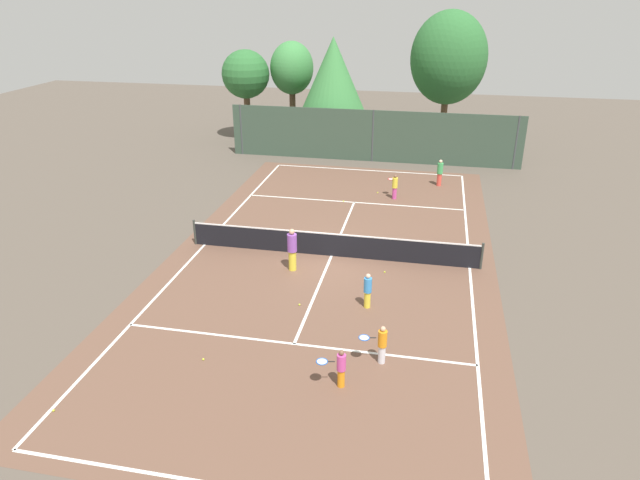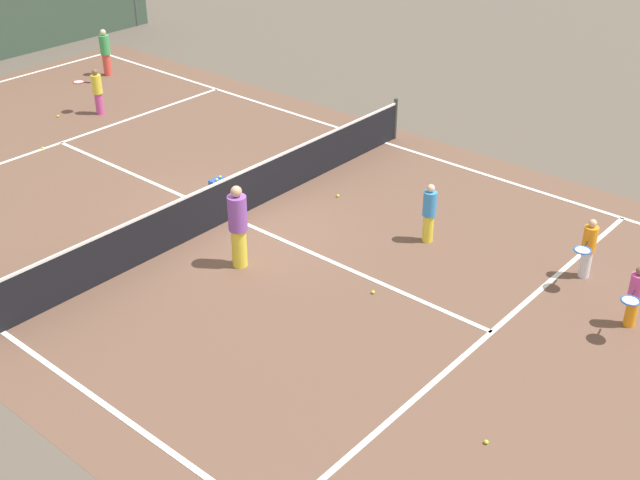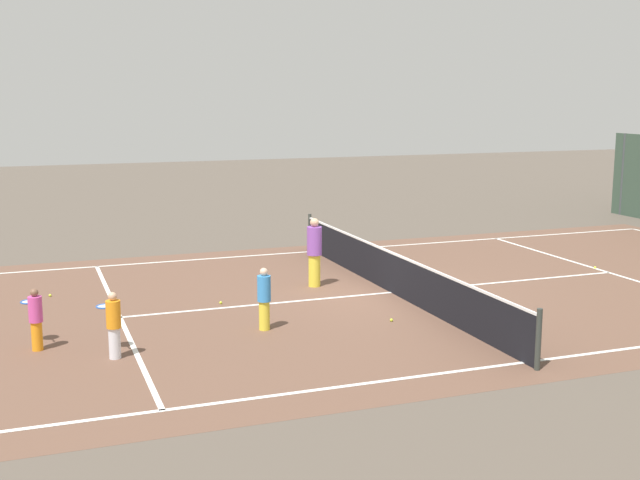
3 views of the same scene
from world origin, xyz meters
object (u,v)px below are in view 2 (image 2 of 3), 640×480
(player_4, at_px, (429,213))
(ball_crate, at_px, (220,187))
(player_0, at_px, (97,91))
(tennis_ball_1, at_px, (43,148))
(player_2, at_px, (106,52))
(player_3, at_px, (588,248))
(tennis_ball_4, at_px, (58,116))
(tennis_ball_2, at_px, (338,196))
(tennis_ball_3, at_px, (373,292))
(tennis_ball_6, at_px, (486,442))
(player_1, at_px, (238,226))
(tennis_ball_0, at_px, (95,272))
(player_5, at_px, (635,296))

(player_4, xyz_separation_m, ball_crate, (-1.29, 4.81, -0.47))
(player_0, distance_m, tennis_ball_1, 2.75)
(player_2, distance_m, player_3, 16.86)
(tennis_ball_4, bearing_deg, tennis_ball_1, -133.50)
(tennis_ball_1, xyz_separation_m, tennis_ball_2, (2.82, -7.47, 0.00))
(tennis_ball_3, bearing_deg, ball_crate, 78.96)
(ball_crate, xyz_separation_m, tennis_ball_2, (1.64, -2.13, -0.15))
(player_0, bearing_deg, player_4, -90.06)
(tennis_ball_2, bearing_deg, player_3, -85.73)
(tennis_ball_2, xyz_separation_m, tennis_ball_6, (-4.71, -6.66, 0.00))
(ball_crate, distance_m, tennis_ball_4, 7.00)
(player_3, relative_size, tennis_ball_6, 18.69)
(player_2, bearing_deg, tennis_ball_1, -142.76)
(player_3, relative_size, tennis_ball_4, 18.69)
(player_1, xyz_separation_m, tennis_ball_0, (-2.03, 1.92, -0.85))
(player_2, relative_size, ball_crate, 3.44)
(player_5, distance_m, tennis_ball_0, 9.89)
(player_4, relative_size, tennis_ball_3, 19.45)
(player_1, relative_size, player_5, 1.45)
(tennis_ball_1, bearing_deg, ball_crate, -77.51)
(tennis_ball_0, bearing_deg, player_3, -50.19)
(player_4, bearing_deg, tennis_ball_1, 103.71)
(tennis_ball_1, bearing_deg, tennis_ball_0, -114.58)
(player_3, height_order, tennis_ball_6, player_3)
(player_3, distance_m, tennis_ball_4, 14.95)
(player_5, xyz_separation_m, tennis_ball_3, (-2.09, 3.99, -0.59))
(player_3, bearing_deg, tennis_ball_1, 103.84)
(player_5, distance_m, ball_crate, 9.24)
(player_0, relative_size, tennis_ball_2, 19.67)
(player_5, height_order, tennis_ball_4, player_5)
(player_3, distance_m, tennis_ball_3, 4.13)
(player_4, relative_size, tennis_ball_2, 19.45)
(player_1, xyz_separation_m, ball_crate, (1.90, 2.58, -0.70))
(player_5, distance_m, tennis_ball_6, 4.20)
(player_5, relative_size, ball_crate, 2.77)
(player_0, xyz_separation_m, tennis_ball_6, (-4.37, -15.12, -0.64))
(player_2, bearing_deg, tennis_ball_2, -99.80)
(player_0, relative_size, ball_crate, 3.05)
(player_5, xyz_separation_m, tennis_ball_1, (-2.27, 14.50, -0.59))
(player_0, relative_size, player_5, 1.10)
(player_5, bearing_deg, tennis_ball_1, 98.88)
(player_1, height_order, player_5, player_1)
(player_3, distance_m, player_5, 1.64)
(tennis_ball_1, height_order, tennis_ball_4, same)
(ball_crate, relative_size, tennis_ball_0, 6.45)
(player_4, distance_m, tennis_ball_4, 11.84)
(tennis_ball_0, relative_size, tennis_ball_4, 1.00)
(tennis_ball_3, bearing_deg, player_4, 8.95)
(ball_crate, relative_size, tennis_ball_4, 6.45)
(tennis_ball_1, bearing_deg, player_4, -76.29)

